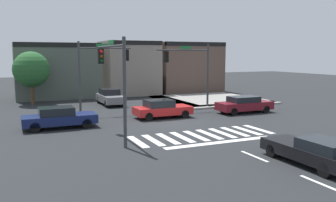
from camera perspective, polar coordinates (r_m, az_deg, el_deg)
The scene contains 15 objects.
ground_plane at distance 25.78m, azimuth 0.58°, elevation -3.39°, with size 120.00×120.00×0.00m, color #232628.
crosswalk_near at distance 21.85m, azimuth 5.52°, elevation -5.39°, with size 8.72×2.88×0.01m.
lane_markings at distance 16.73m, azimuth 21.96°, elevation -9.91°, with size 6.80×20.25×0.01m.
bike_detector_marking at distance 19.37m, azimuth 17.22°, elevation -7.36°, with size 1.07×1.07×0.01m.
curb_corner_northeast at distance 37.91m, azimuth 6.34°, elevation 0.16°, with size 10.00×10.60×0.15m.
storefront_row at distance 44.37m, azimuth -5.67°, elevation 5.22°, with size 24.87×6.81×6.40m.
traffic_signal_southwest at distance 20.49m, azimuth -8.76°, elevation 4.97°, with size 0.32×5.57×5.72m.
traffic_signal_northwest at distance 29.85m, azimuth -10.75°, elevation 5.66°, with size 4.43×0.32×5.87m.
traffic_signal_northeast at distance 31.69m, azimuth 3.50°, elevation 5.76°, with size 5.10×0.32×5.76m.
car_black at distance 16.99m, azimuth 22.06°, elevation -7.38°, with size 1.74×4.61×1.28m.
car_red at distance 27.46m, azimuth -1.01°, elevation -1.22°, with size 4.35×1.93×1.41m.
car_navy at distance 24.68m, azimuth -16.95°, elevation -2.52°, with size 4.71×1.86×1.40m.
car_maroon at distance 30.49m, azimuth 12.02°, elevation -0.52°, with size 4.71×1.82×1.38m.
car_gray at distance 35.01m, azimuth -9.16°, elevation 0.65°, with size 1.85×4.51×1.53m.
roadside_tree at distance 37.11m, azimuth -20.91°, elevation 4.69°, with size 3.47×3.47×5.13m.
Camera 1 is at (-10.54, -23.02, 4.83)m, focal length 38.35 mm.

